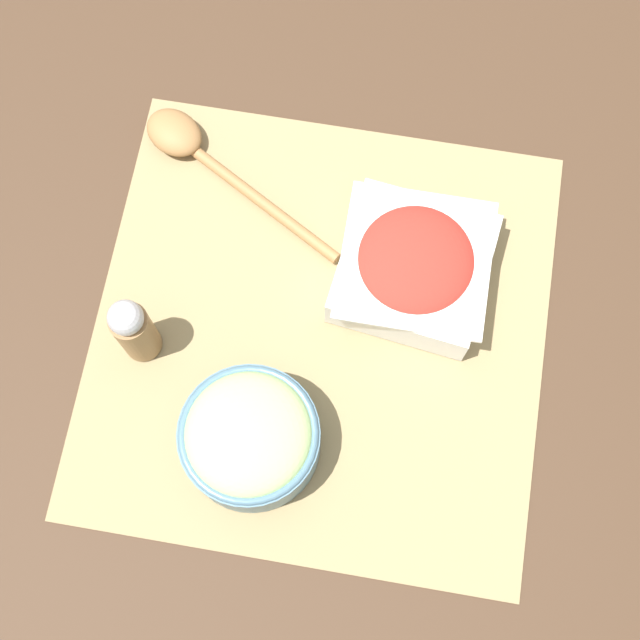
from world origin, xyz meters
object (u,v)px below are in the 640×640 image
(pepper_shaker, at_px, (133,329))
(wooden_spoon, at_px, (196,150))
(tomato_bowl, at_px, (414,266))
(cucumber_bowl, at_px, (250,437))

(pepper_shaker, bearing_deg, wooden_spoon, 87.31)
(wooden_spoon, bearing_deg, tomato_bowl, -22.17)
(wooden_spoon, xyz_separation_m, pepper_shaker, (-0.01, -0.21, 0.04))
(cucumber_bowl, relative_size, tomato_bowl, 0.83)
(tomato_bowl, height_order, wooden_spoon, tomato_bowl)
(tomato_bowl, distance_m, wooden_spoon, 0.26)
(cucumber_bowl, relative_size, pepper_shaker, 1.25)
(wooden_spoon, relative_size, pepper_shaker, 2.25)
(tomato_bowl, height_order, pepper_shaker, pepper_shaker)
(pepper_shaker, bearing_deg, cucumber_bowl, -32.52)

